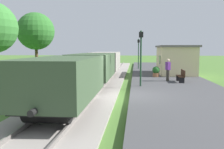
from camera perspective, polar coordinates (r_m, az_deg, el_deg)
name	(u,v)px	position (r m, az deg, el deg)	size (l,w,h in m)	color
ground_plane	(126,99)	(12.90, 3.39, -5.96)	(160.00, 160.00, 0.00)	#47702D
platform_slab	(186,98)	(13.15, 17.54, -5.46)	(6.00, 60.00, 0.25)	#424244
track_ballast	(83,97)	(13.20, -7.12, -5.45)	(3.80, 60.00, 0.12)	gray
rail_near	(95,95)	(13.04, -4.03, -4.98)	(0.07, 60.00, 0.14)	slate
rail_far	(70,95)	(13.35, -10.15, -4.79)	(0.07, 60.00, 0.14)	slate
freight_train	(93,68)	(16.14, -4.64, 1.52)	(2.50, 19.40, 2.12)	#384C33
station_hut	(175,59)	(24.20, 15.02, 3.52)	(3.50, 5.80, 2.78)	beige
bench_near_hut	(181,76)	(18.31, 16.38, -0.27)	(0.42, 1.50, 0.91)	#422819
bench_down_platform	(164,65)	(29.18, 12.41, 2.20)	(0.42, 1.50, 0.91)	#422819
person_waiting	(168,69)	(18.53, 13.35, 1.32)	(0.38, 0.45, 1.71)	#38332D
potted_planter	(156,71)	(21.13, 10.57, 0.73)	(0.64, 0.64, 0.92)	#9E6642
lamp_post_near	(141,47)	(15.63, 7.00, 6.49)	(0.28, 0.28, 3.70)	#193823
lamp_post_far	(139,48)	(29.32, 6.42, 6.39)	(0.28, 0.28, 3.70)	#193823
tree_trackside_far	(36,31)	(23.80, -17.94, 9.87)	(3.51, 3.51, 6.11)	#4C3823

